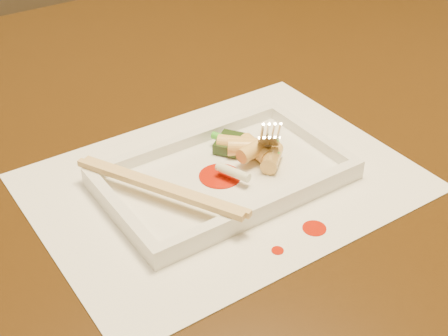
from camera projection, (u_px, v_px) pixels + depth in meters
table at (145, 186)px, 0.84m from camera, size 1.40×0.90×0.75m
placemat at (224, 182)px, 0.68m from camera, size 0.40×0.30×0.00m
sauce_splatter_a at (314, 228)px, 0.61m from camera, size 0.02×0.02×0.00m
sauce_splatter_b at (278, 250)px, 0.59m from camera, size 0.01×0.01×0.00m
plate_base at (224, 179)px, 0.68m from camera, size 0.26×0.16×0.01m
plate_rim_far at (188, 140)px, 0.72m from camera, size 0.26×0.01×0.01m
plate_rim_near at (266, 206)px, 0.62m from camera, size 0.26×0.01×0.01m
plate_rim_left at (120, 211)px, 0.61m from camera, size 0.01×0.14×0.01m
plate_rim_right at (312, 136)px, 0.73m from camera, size 0.01×0.14×0.01m
veg_piece at (230, 143)px, 0.71m from camera, size 0.05×0.04×0.01m
scallion_white at (233, 172)px, 0.66m from camera, size 0.02×0.04×0.01m
scallion_green at (245, 145)px, 0.70m from camera, size 0.04×0.08×0.01m
chopstick_a at (157, 188)px, 0.63m from camera, size 0.10×0.18×0.01m
chopstick_b at (164, 185)px, 0.63m from camera, size 0.10×0.18×0.01m
fork at (268, 91)px, 0.68m from camera, size 0.09×0.10×0.14m
sauce_blob_0 at (220, 176)px, 0.67m from camera, size 0.05×0.05×0.00m
rice_cake_0 at (256, 149)px, 0.70m from camera, size 0.02×0.04×0.02m
rice_cake_1 at (239, 145)px, 0.71m from camera, size 0.05×0.05×0.02m
rice_cake_2 at (255, 150)px, 0.69m from camera, size 0.04×0.02×0.02m
rice_cake_3 at (272, 158)px, 0.68m from camera, size 0.04×0.04×0.02m
rice_cake_4 at (245, 148)px, 0.70m from camera, size 0.04×0.04×0.02m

